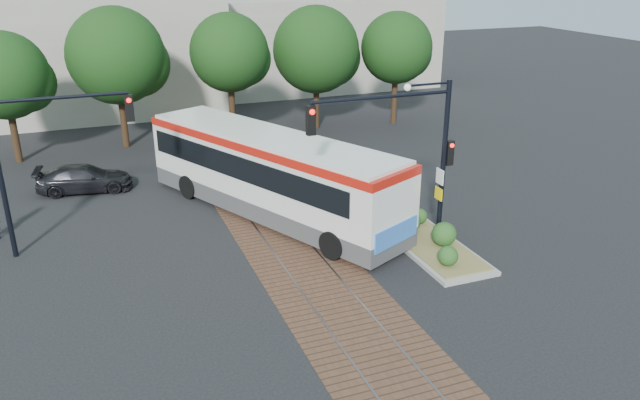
{
  "coord_description": "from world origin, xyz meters",
  "views": [
    {
      "loc": [
        -6.57,
        -18.78,
        10.14
      ],
      "look_at": [
        1.26,
        1.38,
        1.6
      ],
      "focal_mm": 35.0,
      "sensor_mm": 36.0,
      "label": 1
    }
  ],
  "objects": [
    {
      "name": "ground",
      "position": [
        0.0,
        0.0,
        0.0
      ],
      "size": [
        120.0,
        120.0,
        0.0
      ],
      "primitive_type": "plane",
      "color": "black",
      "rests_on": "ground"
    },
    {
      "name": "warehouses",
      "position": [
        -0.53,
        28.75,
        3.81
      ],
      "size": [
        40.0,
        13.0,
        8.0
      ],
      "color": "#ADA899",
      "rests_on": "ground"
    },
    {
      "name": "tree_row",
      "position": [
        1.21,
        16.42,
        4.85
      ],
      "size": [
        26.4,
        5.6,
        7.67
      ],
      "color": "#382314",
      "rests_on": "ground"
    },
    {
      "name": "traffic_island",
      "position": [
        4.82,
        -0.9,
        0.33
      ],
      "size": [
        2.2,
        5.2,
        1.13
      ],
      "color": "gray",
      "rests_on": "ground"
    },
    {
      "name": "city_bus",
      "position": [
        0.23,
        4.4,
        1.92
      ],
      "size": [
        7.94,
        12.75,
        3.44
      ],
      "rotation": [
        0.0,
        0.0,
        0.44
      ],
      "color": "#434345",
      "rests_on": "ground"
    },
    {
      "name": "signal_pole_main",
      "position": [
        3.86,
        -0.81,
        4.16
      ],
      "size": [
        5.49,
        0.46,
        6.0
      ],
      "color": "black",
      "rests_on": "ground"
    },
    {
      "name": "signal_pole_left",
      "position": [
        -8.37,
        4.0,
        3.86
      ],
      "size": [
        4.99,
        0.34,
        6.0
      ],
      "color": "black",
      "rests_on": "ground"
    },
    {
      "name": "trackbed",
      "position": [
        0.0,
        4.0,
        0.01
      ],
      "size": [
        3.6,
        40.0,
        0.02
      ],
      "color": "brown",
      "rests_on": "ground"
    },
    {
      "name": "parked_car",
      "position": [
        -6.9,
        10.13,
        0.61
      ],
      "size": [
        4.37,
        2.25,
        1.21
      ],
      "primitive_type": "imported",
      "rotation": [
        0.0,
        0.0,
        1.44
      ],
      "color": "black",
      "rests_on": "ground"
    }
  ]
}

